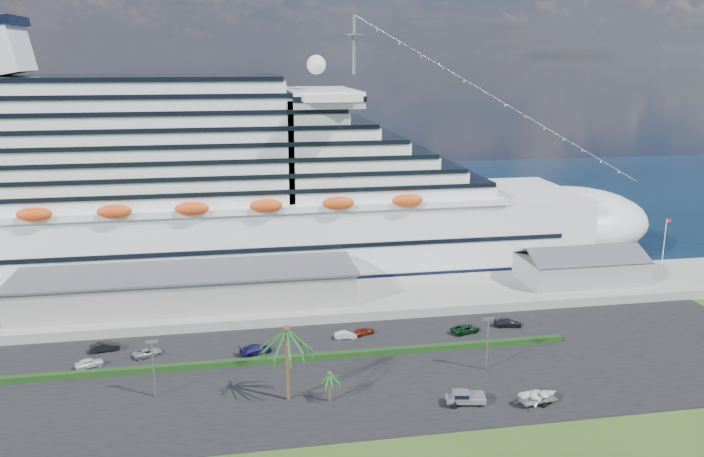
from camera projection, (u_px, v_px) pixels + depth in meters
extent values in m
plane|color=#274918|center=(366.00, 408.00, 91.72)|extent=(420.00, 420.00, 0.00)
cube|color=black|center=(351.00, 371.00, 102.21)|extent=(140.00, 38.00, 0.12)
cube|color=gray|center=(325.00, 300.00, 129.69)|extent=(240.00, 20.00, 1.80)
cube|color=black|center=(285.00, 206.00, 215.81)|extent=(420.00, 160.00, 0.02)
cube|color=silver|center=(217.00, 237.00, 147.45)|extent=(160.00, 30.00, 16.00)
ellipsoid|color=silver|center=(563.00, 221.00, 161.09)|extent=(40.00, 30.00, 16.00)
cube|color=black|center=(218.00, 267.00, 149.11)|extent=(164.00, 30.60, 2.40)
cube|color=silver|center=(152.00, 137.00, 140.12)|extent=(128.00, 26.00, 24.80)
cube|color=silver|center=(320.00, 97.00, 144.15)|extent=(14.00, 38.00, 3.20)
cylinder|color=gray|center=(354.00, 45.00, 142.79)|extent=(0.70, 0.70, 12.00)
ellipsoid|color=#DD4814|center=(192.00, 209.00, 129.29)|extent=(90.00, 2.40, 2.60)
ellipsoid|color=#DD4814|center=(198.00, 180.00, 159.45)|extent=(90.00, 2.40, 2.60)
cube|color=black|center=(217.00, 233.00, 147.25)|extent=(144.00, 30.40, 0.90)
cube|color=gray|center=(188.00, 288.00, 124.47)|extent=(60.00, 14.00, 6.00)
cube|color=#4C4C54|center=(187.00, 272.00, 123.71)|extent=(61.00, 15.00, 0.40)
cube|color=gray|center=(581.00, 269.00, 137.75)|extent=(24.00, 12.00, 4.80)
cube|color=#4C4C54|center=(590.00, 256.00, 134.00)|extent=(24.00, 6.31, 2.74)
cube|color=#4C4C54|center=(575.00, 248.00, 139.73)|extent=(24.00, 6.31, 2.74)
cylinder|color=silver|center=(664.00, 247.00, 139.94)|extent=(0.16, 0.16, 12.00)
cube|color=red|center=(669.00, 221.00, 138.65)|extent=(1.00, 0.04, 0.70)
cube|color=black|center=(295.00, 358.00, 105.49)|extent=(88.00, 1.10, 0.90)
cylinder|color=gray|center=(154.00, 370.00, 93.58)|extent=(0.24, 0.24, 8.00)
cube|color=gray|center=(151.00, 342.00, 92.58)|extent=(1.60, 0.35, 0.35)
cylinder|color=gray|center=(487.00, 345.00, 101.76)|extent=(0.24, 0.24, 8.00)
cube|color=gray|center=(489.00, 319.00, 100.76)|extent=(1.60, 0.35, 0.35)
cylinder|color=#47301E|center=(288.00, 365.00, 92.55)|extent=(0.54, 0.54, 10.50)
sphere|color=#47301E|center=(287.00, 329.00, 91.27)|extent=(0.98, 0.98, 0.98)
cylinder|color=#47301E|center=(330.00, 388.00, 92.83)|extent=(0.35, 0.35, 4.20)
sphere|color=#47301E|center=(330.00, 374.00, 92.32)|extent=(0.73, 0.73, 0.73)
imported|color=silver|center=(89.00, 363.00, 103.35)|extent=(4.39, 3.20, 1.39)
imported|color=black|center=(105.00, 347.00, 108.97)|extent=(4.78, 2.48, 1.50)
imported|color=gray|center=(147.00, 353.00, 107.14)|extent=(4.83, 3.67, 1.22)
imported|color=#151344|center=(256.00, 349.00, 108.04)|extent=(5.55, 3.71, 1.49)
imported|color=maroon|center=(363.00, 331.00, 115.36)|extent=(4.12, 2.83, 1.30)
imported|color=silver|center=(346.00, 335.00, 113.86)|extent=(3.78, 1.56, 1.22)
imported|color=black|center=(465.00, 329.00, 116.20)|extent=(5.45, 3.56, 1.39)
imported|color=black|center=(508.00, 323.00, 118.92)|extent=(5.17, 2.80, 1.42)
cylinder|color=black|center=(454.00, 406.00, 91.19)|extent=(0.82, 0.41, 0.78)
cylinder|color=black|center=(450.00, 399.00, 92.97)|extent=(0.82, 0.41, 0.78)
cylinder|color=black|center=(479.00, 404.00, 91.78)|extent=(0.82, 0.41, 0.78)
cylinder|color=black|center=(474.00, 397.00, 93.56)|extent=(0.82, 0.41, 0.78)
cube|color=#A0A3A7|center=(465.00, 399.00, 92.32)|extent=(5.55, 2.84, 0.69)
cube|color=#A0A3A7|center=(476.00, 396.00, 92.46)|extent=(2.65, 2.29, 0.54)
cube|color=#A0A3A7|center=(461.00, 395.00, 92.03)|extent=(2.45, 2.21, 0.93)
cube|color=black|center=(461.00, 394.00, 92.01)|extent=(2.26, 2.22, 0.54)
cube|color=#A0A3A7|center=(449.00, 399.00, 91.89)|extent=(1.19, 1.99, 0.34)
cube|color=gray|center=(538.00, 400.00, 92.39)|extent=(5.39, 2.75, 0.13)
cylinder|color=gray|center=(522.00, 401.00, 91.99)|extent=(2.44, 0.51, 0.09)
cylinder|color=black|center=(544.00, 405.00, 91.56)|extent=(0.75, 0.36, 0.72)
cylinder|color=black|center=(538.00, 398.00, 93.49)|extent=(0.75, 0.36, 0.72)
imported|color=white|center=(539.00, 395.00, 92.23)|extent=(6.27, 4.95, 1.17)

